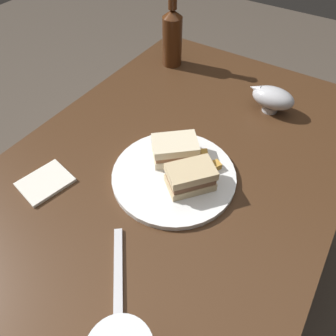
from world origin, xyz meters
TOP-DOWN VIEW (x-y plane):
  - ground_plane at (0.00, 0.00)m, footprint 6.00×6.00m
  - dining_table at (0.00, 0.00)m, footprint 1.24×0.76m
  - plate at (-0.01, 0.03)m, footprint 0.29×0.29m
  - sandwich_half_left at (0.00, 0.07)m, footprint 0.12×0.12m
  - sandwich_half_right at (-0.06, 0.00)m, footprint 0.12×0.13m
  - potato_wedge_front at (-0.07, 0.04)m, footprint 0.04×0.05m
  - potato_wedge_middle at (-0.07, 0.09)m, footprint 0.05×0.04m
  - potato_wedge_back at (-0.06, 0.04)m, footprint 0.05×0.05m
  - potato_wedge_left_edge at (-0.06, 0.02)m, footprint 0.05×0.04m
  - potato_wedge_right_edge at (-0.09, 0.06)m, footprint 0.05×0.04m
  - gravy_boat at (-0.38, 0.12)m, footprint 0.07×0.13m
  - cider_bottle at (-0.44, -0.25)m, footprint 0.06×0.06m
  - napkin at (0.17, -0.21)m, footprint 0.13×0.11m
  - fork at (0.24, 0.06)m, footprint 0.15×0.12m

SIDE VIEW (x-z plane):
  - ground_plane at x=0.00m, z-range 0.00..0.00m
  - dining_table at x=0.00m, z-range 0.00..0.71m
  - fork at x=0.24m, z-range 0.71..0.72m
  - napkin at x=0.17m, z-range 0.71..0.72m
  - plate at x=-0.01m, z-range 0.71..0.73m
  - potato_wedge_left_edge at x=-0.06m, z-range 0.73..0.74m
  - potato_wedge_right_edge at x=-0.09m, z-range 0.73..0.74m
  - potato_wedge_middle at x=-0.07m, z-range 0.73..0.74m
  - potato_wedge_back at x=-0.06m, z-range 0.73..0.75m
  - potato_wedge_front at x=-0.07m, z-range 0.73..0.75m
  - sandwich_half_right at x=-0.06m, z-range 0.73..0.78m
  - sandwich_half_left at x=0.00m, z-range 0.73..0.78m
  - gravy_boat at x=-0.38m, z-range 0.72..0.79m
  - cider_bottle at x=-0.44m, z-range 0.69..0.93m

